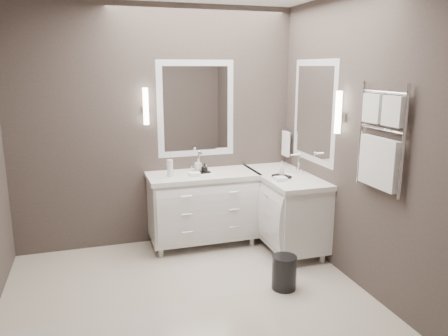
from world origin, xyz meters
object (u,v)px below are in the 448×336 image
object	(u,v)px
vanity_back	(203,204)
vanity_right	(285,205)
towel_ladder	(380,145)
waste_bin	(284,272)

from	to	relation	value
vanity_back	vanity_right	size ratio (longest dim) A/B	1.00
vanity_back	towel_ladder	size ratio (longest dim) A/B	1.38
towel_ladder	waste_bin	xyz separation A→B (m)	(-0.65, 0.38, -1.23)
vanity_back	towel_ladder	xyz separation A→B (m)	(1.10, -1.63, 0.91)
vanity_back	vanity_right	bearing A→B (deg)	-20.38
vanity_back	towel_ladder	distance (m)	2.16
vanity_right	waste_bin	world-z (taller)	vanity_right
towel_ladder	waste_bin	world-z (taller)	towel_ladder
vanity_back	waste_bin	bearing A→B (deg)	-70.16
vanity_right	towel_ladder	world-z (taller)	towel_ladder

